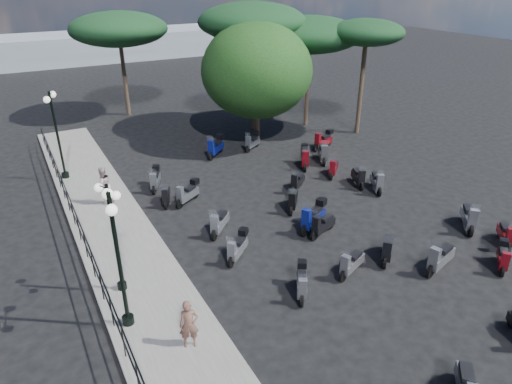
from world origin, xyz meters
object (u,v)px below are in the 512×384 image
scooter_16 (252,142)px  scooter_27 (323,140)px  broadleaf_tree (257,71)px  scooter_20 (333,168)px  scooter_1 (302,283)px  scooter_8 (219,223)px  scooter_3 (155,180)px  woman (189,324)px  scooter_25 (377,182)px  scooter_13 (322,225)px  scooter_17 (503,257)px  pine_3 (367,33)px  pedestrian_far (103,185)px  scooter_19 (358,177)px  scooter_7 (313,217)px  scooter_24 (469,218)px  scooter_2 (238,247)px  pine_0 (252,22)px  scooter_10 (216,147)px  lamp_post_0 (118,253)px  scooter_18 (387,249)px  scooter_6 (351,264)px  scooter_21 (305,158)px  scooter_26 (323,153)px  scooter_23 (506,235)px  scooter_15 (297,182)px  scooter_12 (440,258)px  lamp_post_2 (56,130)px  pine_2 (119,29)px  pine_1 (310,35)px  scooter_4 (166,196)px  scooter_9 (188,193)px  lamp_post_1 (114,232)px  scooter_14 (293,200)px

scooter_16 → scooter_27: (3.77, -1.90, 0.05)m
broadleaf_tree → scooter_20: bearing=-80.7°
scooter_1 → scooter_8: size_ratio=1.02×
scooter_3 → scooter_8: scooter_8 is taller
woman → scooter_25: 12.83m
scooter_13 → scooter_3: bearing=11.4°
scooter_17 → scooter_16: bearing=-30.4°
pine_3 → broadleaf_tree: bearing=167.8°
pedestrian_far → scooter_19: bearing=149.9°
scooter_1 → scooter_7: size_ratio=0.80×
scooter_24 → scooter_3: bearing=-3.2°
broadleaf_tree → scooter_2: bearing=-122.1°
pedestrian_far → scooter_16: (9.27, 3.11, -0.56)m
scooter_24 → pine_0: bearing=-43.5°
scooter_25 → pine_0: 13.11m
scooter_10 → pine_0: size_ratio=0.19×
lamp_post_0 → scooter_10: lamp_post_0 is taller
scooter_18 → scooter_19: scooter_18 is taller
scooter_6 → scooter_21: scooter_21 is taller
woman → scooter_3: woman is taller
scooter_7 → pedestrian_far: bearing=21.6°
scooter_10 → scooter_13: scooter_10 is taller
scooter_26 → pine_3: bearing=-119.0°
scooter_17 → scooter_19: scooter_19 is taller
scooter_3 → scooter_23: scooter_3 is taller
scooter_15 → scooter_12: bearing=147.0°
lamp_post_0 → scooter_3: (3.68, 8.95, -2.15)m
lamp_post_2 → pine_2: 12.13m
scooter_17 → pine_2: 27.11m
scooter_16 → scooter_23: (3.60, -13.97, -0.02)m
scooter_3 → pine_1: 14.28m
scooter_2 → scooter_21: scooter_21 is taller
scooter_12 → scooter_4: bearing=19.7°
scooter_4 → scooter_9: bearing=179.2°
scooter_26 → scooter_1: bearing=80.0°
scooter_6 → scooter_13: scooter_13 is taller
lamp_post_1 → scooter_17: size_ratio=3.09×
scooter_24 → pine_1: (2.11, 14.88, 5.45)m
pedestrian_far → scooter_7: pedestrian_far is taller
scooter_3 → scooter_13: 8.72m
scooter_2 → pine_3: pine_3 is taller
scooter_14 → scooter_15: bearing=-90.6°
scooter_14 → scooter_12: bearing=146.7°
scooter_8 → scooter_25: bearing=-135.3°
scooter_25 → pedestrian_far: bearing=7.2°
scooter_2 → scooter_13: bearing=-132.4°
scooter_8 → pine_0: pine_0 is taller
scooter_3 → scooter_27: bearing=-151.4°
scooter_12 → pine_2: bearing=-5.2°
pedestrian_far → scooter_15: (8.53, -2.84, -0.58)m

